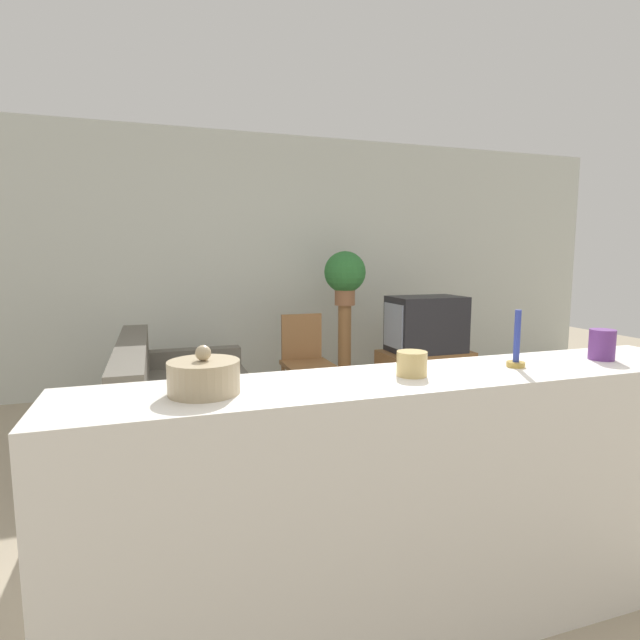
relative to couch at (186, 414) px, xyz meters
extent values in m
plane|color=tan|center=(0.73, -1.67, -0.28)|extent=(14.00, 14.00, 0.00)
cube|color=silver|center=(0.73, 1.76, 1.07)|extent=(9.00, 0.06, 2.70)
cube|color=#605B51|center=(0.05, 0.00, -0.06)|extent=(0.99, 1.97, 0.44)
cube|color=#605B51|center=(-0.35, 0.00, 0.35)|extent=(0.20, 1.97, 0.38)
cube|color=#605B51|center=(0.05, -0.90, 0.01)|extent=(0.99, 0.16, 0.59)
cube|color=#605B51|center=(0.05, 0.90, 0.01)|extent=(0.99, 0.16, 0.59)
cube|color=olive|center=(2.37, 0.69, -0.05)|extent=(0.89, 0.49, 0.47)
cube|color=#232328|center=(2.37, 0.69, 0.46)|extent=(0.71, 0.46, 0.55)
cube|color=#939EB2|center=(2.01, 0.69, 0.46)|extent=(0.02, 0.38, 0.43)
cube|color=olive|center=(1.16, 0.75, 0.12)|extent=(0.44, 0.44, 0.04)
cube|color=olive|center=(1.16, 0.95, 0.36)|extent=(0.40, 0.04, 0.44)
cylinder|color=olive|center=(0.97, 0.56, -0.09)|extent=(0.04, 0.04, 0.38)
cylinder|color=olive|center=(1.35, 0.56, -0.09)|extent=(0.04, 0.04, 0.38)
cylinder|color=olive|center=(0.97, 0.94, -0.09)|extent=(0.04, 0.04, 0.38)
cylinder|color=olive|center=(1.35, 0.94, -0.09)|extent=(0.04, 0.04, 0.38)
cylinder|color=olive|center=(1.64, 1.06, 0.18)|extent=(0.13, 0.13, 0.92)
cylinder|color=#8E5B3D|center=(1.64, 1.06, 0.72)|extent=(0.21, 0.21, 0.16)
sphere|color=#2D7033|center=(1.64, 1.06, 0.97)|extent=(0.42, 0.42, 0.42)
cube|color=white|center=(0.73, -2.06, 0.21)|extent=(2.51, 0.44, 0.99)
cylinder|color=tan|center=(-0.04, -2.06, 0.76)|extent=(0.22, 0.22, 0.10)
sphere|color=tan|center=(-0.04, -2.06, 0.84)|extent=(0.05, 0.05, 0.05)
cylinder|color=tan|center=(0.69, -2.06, 0.75)|extent=(0.11, 0.11, 0.09)
cylinder|color=#B7933D|center=(1.14, -2.06, 0.72)|extent=(0.07, 0.07, 0.02)
cylinder|color=#2D3D9E|center=(1.14, -2.06, 0.83)|extent=(0.02, 0.02, 0.20)
cylinder|color=#66337F|center=(1.57, -2.06, 0.77)|extent=(0.10, 0.10, 0.13)
camera|label=1|loc=(-0.18, -3.62, 1.14)|focal=28.00mm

